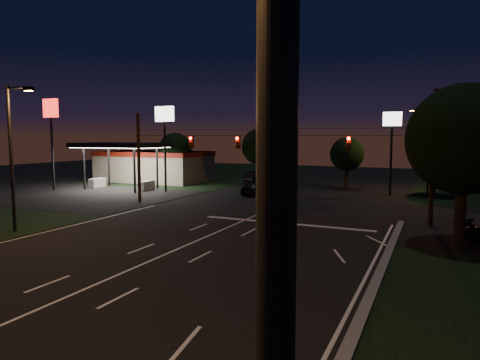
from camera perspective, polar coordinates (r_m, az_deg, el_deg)
The scene contains 21 objects.
ground at distance 20.89m, azimuth -12.45°, elevation -10.74°, with size 140.00×140.00×0.00m, color black.
cross_street_left at distance 45.71m, azimuth -20.38°, elevation -2.00°, with size 20.00×16.00×0.02m, color black.
center_line at distance 16.78m, azimuth -25.36°, elevation -15.32°, with size 0.14×40.00×0.01m, color silver.
stop_bar at distance 29.51m, azimuth 6.07°, elevation -5.77°, with size 12.00×0.50×0.01m, color silver.
utility_pole_right at distance 31.47m, azimuth 24.00°, elevation -5.52°, with size 0.30×0.30×9.00m, color black.
utility_pole_left at distance 39.70m, azimuth -13.21°, elevation -2.92°, with size 0.28×0.28×8.00m, color black.
signal_span at distance 33.20m, azimuth 3.17°, elevation 5.09°, with size 24.00×0.40×1.56m.
gas_station at distance 57.59m, azimuth -11.63°, elevation 2.15°, with size 14.20×16.10×5.25m.
pole_sign_left_near at distance 46.10m, azimuth -10.01°, elevation 7.03°, with size 2.20×0.30×9.10m.
pole_sign_left_far at distance 51.11m, azimuth -23.88°, elevation 7.20°, with size 2.00×0.30×10.00m.
pole_sign_right at distance 46.11m, azimuth 19.59°, elevation 5.87°, with size 1.80×0.30×8.40m.
street_light_right_near at distance 2.24m, azimuth -1.64°, elevation -10.93°, with size 2.20×0.35×9.00m.
street_light_left at distance 29.50m, azimuth -27.96°, elevation 3.84°, with size 2.20×0.35×9.00m.
street_light_right_far at distance 47.93m, azimuth 23.63°, elevation 4.51°, with size 2.20×0.35×9.00m.
tree_right_near at distance 26.12m, azimuth 27.73°, elevation 4.64°, with size 6.00×6.00×8.76m.
tree_far_a at distance 55.06m, azimuth -8.57°, elevation 4.00°, with size 4.20×4.20×6.42m.
tree_far_b at distance 53.97m, azimuth 2.75°, elevation 4.40°, with size 4.60×4.60×6.98m.
tree_far_c at distance 49.91m, azimuth 14.11°, elevation 3.30°, with size 3.80×3.80×5.86m.
tree_far_d at distance 47.06m, azimuth 24.54°, elevation 3.95°, with size 4.80×4.80×7.30m.
car_oncoming_a at distance 43.44m, azimuth 1.83°, elevation -1.09°, with size 1.67×4.16×1.42m, color black.
car_oncoming_b at distance 56.00m, azimuth 2.46°, elevation 0.48°, with size 1.56×4.49×1.48m, color black.
Camera 1 is at (12.19, -15.92, 5.88)m, focal length 32.00 mm.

